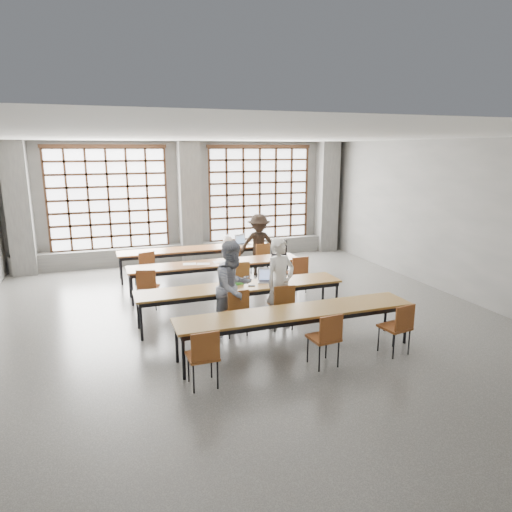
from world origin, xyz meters
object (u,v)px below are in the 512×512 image
Objects in this scene: chair_back_left at (145,265)px; chair_near_right at (399,324)px; red_pouch at (202,353)px; desk_row_b at (216,265)px; mouse at (287,280)px; green_box at (237,282)px; chair_mid_right at (298,270)px; chair_mid_centre at (240,276)px; backpack at (279,248)px; phone at (252,286)px; plastic_bag at (228,240)px; student_female at (233,288)px; desk_row_d at (297,314)px; student_back at (259,245)px; chair_near_left at (204,353)px; chair_front_right at (282,302)px; chair_front_left at (236,307)px; student_male at (280,283)px; laptop_front at (267,278)px; chair_back_right at (261,256)px; laptop_back at (242,242)px; desk_row_c at (241,289)px; chair_mid_left at (148,285)px; chair_near_mid at (326,334)px; chair_back_mid at (231,258)px.

chair_near_right is (3.45, -5.23, 0.00)m from chair_back_left.
desk_row_b is at bearing 72.93° from red_pouch.
green_box is at bearing 174.29° from mouse.
red_pouch is (-3.06, -3.47, -0.04)m from chair_mid_right.
backpack reaches higher than chair_mid_centre.
phone is 0.45× the size of plastic_bag.
student_female reaches higher than chair_back_left.
green_box is (0.25, 0.58, -0.09)m from student_female.
desk_row_d is 2.47× the size of student_back.
chair_near_left is at bearing -123.82° from phone.
chair_near_left is 3.15m from mouse.
backpack reaches higher than chair_mid_right.
desk_row_d is at bearing -98.95° from chair_front_right.
chair_mid_centre is at bearing 70.63° from chair_front_left.
chair_back_left is at bearing 144.94° from desk_row_b.
green_box is at bearing 120.93° from student_male.
mouse is (-0.85, -1.32, 0.21)m from chair_mid_right.
chair_back_left is 0.51× the size of student_female.
laptop_front is at bearing 40.41° from chair_front_left.
chair_front_right reaches higher than phone.
chair_back_right is at bearing 56.60° from chair_mid_centre.
chair_near_left is at bearing -134.75° from mouse.
laptop_back is (0.77, 5.33, 0.13)m from desk_row_d.
desk_row_c is 0.22m from phone.
chair_mid_left is at bearing 124.49° from chair_front_left.
backpack is at bearing 29.23° from chair_mid_centre.
chair_back_left is at bearing 82.38° from student_female.
student_back is at bearing 99.95° from chair_mid_right.
red_pouch is at bearing -115.37° from chair_mid_centre.
chair_mid_right is at bearing 14.15° from student_female.
student_male is (2.09, -3.48, 0.32)m from chair_back_left.
student_back reaches higher than chair_near_left.
chair_mid_centre is (1.88, -1.68, 0.00)m from chair_back_left.
chair_near_mid is 2.01m from student_female.
chair_front_left is 0.96m from student_male.
student_male is 3.85× the size of laptop_front.
plastic_bag is at bearing 80.47° from chair_mid_centre.
chair_near_right reaches higher than desk_row_d.
chair_mid_left is at bearing 123.55° from student_male.
backpack is (-0.20, 0.68, 0.39)m from chair_mid_right.
desk_row_d is 2.32× the size of student_female.
chair_near_left is at bearing -106.75° from desk_row_b.
mouse is at bearing -87.39° from plastic_bag.
student_back is 3.66× the size of laptop_front.
student_female is (-0.98, -3.48, 0.33)m from chair_back_mid.
chair_front_left is at bearing 59.16° from chair_near_left.
chair_near_right is at bearing -1.39° from red_pouch.
chair_back_right and chair_near_right have the same top height.
chair_near_left is 2.63m from green_box.
chair_back_right and chair_front_right have the same top height.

